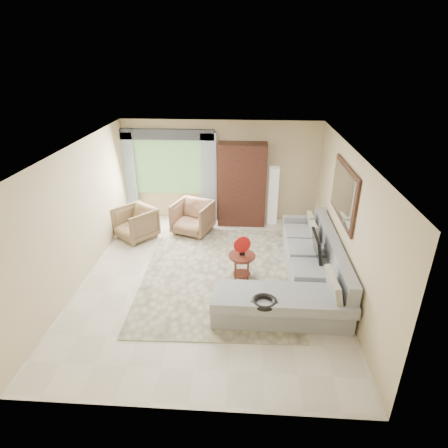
# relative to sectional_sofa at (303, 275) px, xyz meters

# --- Properties ---
(ground) EXTENTS (6.00, 6.00, 0.00)m
(ground) POSITION_rel_sectional_sofa_xyz_m (-1.78, 0.18, -0.28)
(ground) COLOR silver
(ground) RESTS_ON ground
(area_rug) EXTENTS (3.10, 4.07, 0.02)m
(area_rug) POSITION_rel_sectional_sofa_xyz_m (-1.63, 0.38, -0.27)
(area_rug) COLOR beige
(area_rug) RESTS_ON ground
(sectional_sofa) EXTENTS (2.30, 3.46, 0.90)m
(sectional_sofa) POSITION_rel_sectional_sofa_xyz_m (0.00, 0.00, 0.00)
(sectional_sofa) COLOR #A9ACB1
(sectional_sofa) RESTS_ON ground
(tv_screen) EXTENTS (0.14, 0.74, 0.48)m
(tv_screen) POSITION_rel_sectional_sofa_xyz_m (0.27, 0.34, 0.44)
(tv_screen) COLOR black
(tv_screen) RESTS_ON sectional_sofa
(garden_hose) EXTENTS (0.43, 0.43, 0.09)m
(garden_hose) POSITION_rel_sectional_sofa_xyz_m (-0.78, -1.25, 0.26)
(garden_hose) COLOR black
(garden_hose) RESTS_ON sectional_sofa
(coffee_table) EXTENTS (0.53, 0.53, 0.53)m
(coffee_table) POSITION_rel_sectional_sofa_xyz_m (-1.16, 0.24, -0.01)
(coffee_table) COLOR #441912
(coffee_table) RESTS_ON ground
(red_disc) EXTENTS (0.33, 0.13, 0.34)m
(red_disc) POSITION_rel_sectional_sofa_xyz_m (-1.16, 0.24, 0.47)
(red_disc) COLOR red
(red_disc) RESTS_ON coffee_table
(armchair_left) EXTENTS (1.18, 1.18, 0.77)m
(armchair_left) POSITION_rel_sectional_sofa_xyz_m (-3.74, 1.85, 0.10)
(armchair_left) COLOR olive
(armchair_left) RESTS_ON ground
(armchair_right) EXTENTS (1.09, 1.11, 0.80)m
(armchair_right) POSITION_rel_sectional_sofa_xyz_m (-2.42, 2.24, 0.12)
(armchair_right) COLOR #937450
(armchair_right) RESTS_ON ground
(potted_plant) EXTENTS (0.52, 0.46, 0.54)m
(potted_plant) POSITION_rel_sectional_sofa_xyz_m (-3.72, 2.49, -0.01)
(potted_plant) COLOR #999999
(potted_plant) RESTS_ON ground
(armoire) EXTENTS (1.20, 0.55, 2.10)m
(armoire) POSITION_rel_sectional_sofa_xyz_m (-1.23, 2.90, 0.77)
(armoire) COLOR black
(armoire) RESTS_ON ground
(floor_lamp) EXTENTS (0.24, 0.24, 1.50)m
(floor_lamp) POSITION_rel_sectional_sofa_xyz_m (-0.43, 2.96, 0.47)
(floor_lamp) COLOR silver
(floor_lamp) RESTS_ON ground
(window) EXTENTS (1.80, 0.04, 1.40)m
(window) POSITION_rel_sectional_sofa_xyz_m (-3.13, 3.15, 1.12)
(window) COLOR #669E59
(window) RESTS_ON wall_back
(curtain_left) EXTENTS (0.40, 0.08, 2.30)m
(curtain_left) POSITION_rel_sectional_sofa_xyz_m (-4.18, 3.06, 0.87)
(curtain_left) COLOR #9EB7CC
(curtain_left) RESTS_ON ground
(curtain_right) EXTENTS (0.40, 0.08, 2.30)m
(curtain_right) POSITION_rel_sectional_sofa_xyz_m (-2.08, 3.06, 0.87)
(curtain_right) COLOR #9EB7CC
(curtain_right) RESTS_ON ground
(valance) EXTENTS (2.40, 0.12, 0.26)m
(valance) POSITION_rel_sectional_sofa_xyz_m (-3.13, 3.08, 1.97)
(valance) COLOR #1E232D
(valance) RESTS_ON wall_back
(wall_mirror) EXTENTS (0.05, 1.70, 1.05)m
(wall_mirror) POSITION_rel_sectional_sofa_xyz_m (0.68, 0.53, 1.47)
(wall_mirror) COLOR black
(wall_mirror) RESTS_ON wall_right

